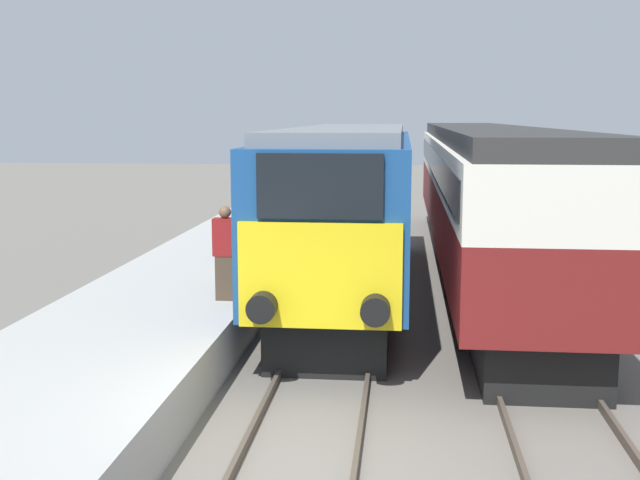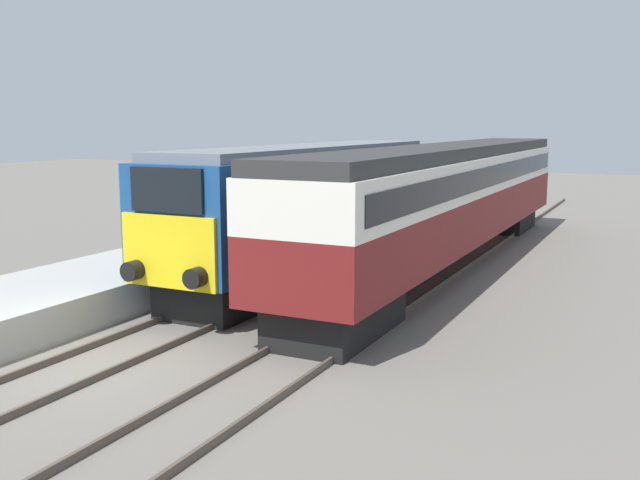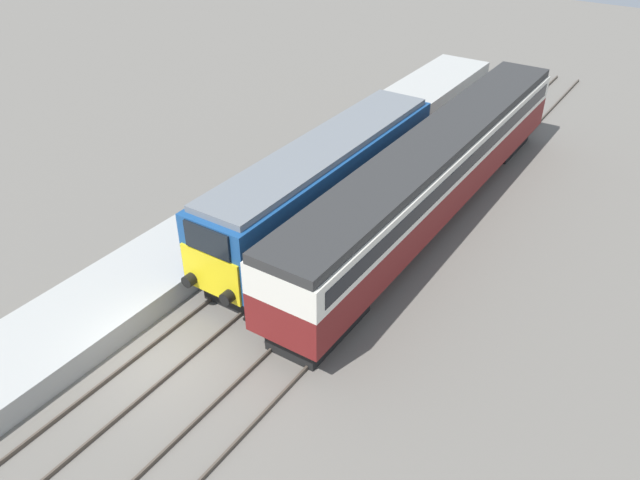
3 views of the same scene
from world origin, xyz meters
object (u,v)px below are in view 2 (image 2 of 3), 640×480
passenger_carriage (451,192)px  luggage_crate (215,240)px  locomotive (311,203)px  person_on_platform (165,235)px

passenger_carriage → luggage_crate: passenger_carriage is taller
locomotive → luggage_crate: size_ratio=20.34×
locomotive → luggage_crate: locomotive is taller
person_on_platform → luggage_crate: person_on_platform is taller
locomotive → person_on_platform: size_ratio=8.22×
passenger_carriage → person_on_platform: bearing=-124.4°
luggage_crate → locomotive: bearing=36.9°
person_on_platform → luggage_crate: (-0.37, 2.80, -0.56)m
locomotive → passenger_carriage: locomotive is taller
person_on_platform → locomotive: bearing=66.6°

